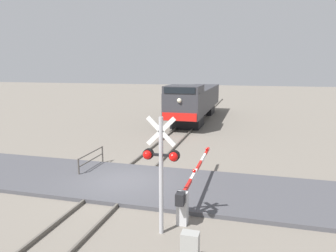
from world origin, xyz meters
TOP-DOWN VIEW (x-y plane):
  - ground_plane at (0.00, 0.00)m, footprint 160.00×160.00m
  - rail_track_left at (-0.72, 0.00)m, footprint 0.08×80.00m
  - rail_track_right at (0.72, 0.00)m, footprint 0.08×80.00m
  - road_surface at (0.00, 0.00)m, footprint 36.00×4.79m
  - locomotive at (0.00, 18.57)m, footprint 2.95×15.29m
  - crossing_signal at (2.90, -3.84)m, footprint 1.18×0.33m
  - crossing_gate at (3.43, -2.00)m, footprint 0.36×6.95m
  - utility_cabinet at (4.14, -5.34)m, footprint 0.48×0.34m
  - guard_railing at (-2.46, 1.49)m, footprint 0.08×2.63m

SIDE VIEW (x-z plane):
  - ground_plane at x=0.00m, z-range 0.00..0.00m
  - rail_track_left at x=-0.72m, z-range 0.00..0.15m
  - rail_track_right at x=0.72m, z-range 0.00..0.15m
  - road_surface at x=0.00m, z-range 0.00..0.16m
  - utility_cabinet at x=4.14m, z-range 0.00..1.01m
  - guard_railing at x=-2.46m, z-range 0.15..1.10m
  - crossing_gate at x=3.43m, z-range 0.17..1.45m
  - locomotive at x=0.00m, z-range 0.07..3.86m
  - crossing_signal at x=2.90m, z-range 0.45..4.31m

